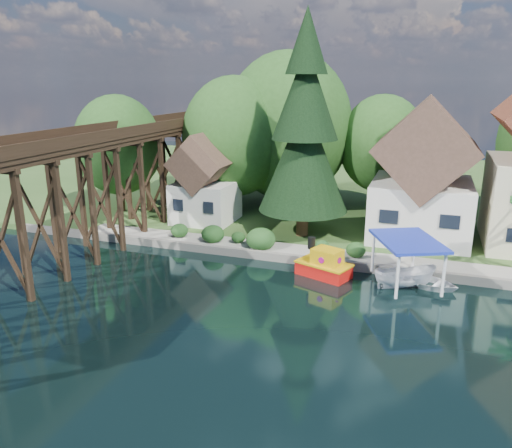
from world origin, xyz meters
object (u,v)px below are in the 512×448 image
object	(u,v)px
house_left	(423,179)
shed	(205,184)
tugboat	(324,265)
boat_canopy	(406,267)
trestle_bridge	(88,184)
conifer	(305,131)
boat_white_a	(426,280)

from	to	relation	value
house_left	shed	world-z (taller)	house_left
tugboat	boat_canopy	distance (m)	5.22
house_left	shed	xyz separation A→B (m)	(-18.00, -1.50, -1.31)
trestle_bridge	conifer	bearing A→B (deg)	29.60
trestle_bridge	shed	xyz separation A→B (m)	(5.00, 9.33, -1.52)
trestle_bridge	boat_white_a	world-z (taller)	trestle_bridge
shed	boat_canopy	xyz separation A→B (m)	(17.56, -8.41, -2.45)
boat_white_a	boat_canopy	size ratio (longest dim) A/B	0.67
house_left	tugboat	size ratio (longest dim) A/B	2.75
house_left	boat_canopy	size ratio (longest dim) A/B	1.85
shed	boat_white_a	world-z (taller)	shed
boat_white_a	boat_canopy	xyz separation A→B (m)	(-1.31, -0.71, 0.96)
trestle_bridge	boat_white_a	distance (m)	24.42
conifer	boat_white_a	size ratio (longest dim) A/B	4.35
tugboat	house_left	bearing A→B (deg)	59.86
trestle_bridge	boat_white_a	bearing A→B (deg)	3.90
conifer	tugboat	size ratio (longest dim) A/B	4.32
shed	boat_canopy	distance (m)	19.62
tugboat	trestle_bridge	bearing A→B (deg)	-176.24
house_left	boat_canopy	xyz separation A→B (m)	(-0.44, -9.91, -3.76)
house_left	shed	size ratio (longest dim) A/B	1.40
boat_white_a	tugboat	bearing A→B (deg)	114.03
conifer	boat_white_a	distance (m)	14.38
trestle_bridge	house_left	distance (m)	25.42
conifer	boat_canopy	distance (m)	13.32
trestle_bridge	boat_white_a	size ratio (longest dim) A/B	11.10
trestle_bridge	boat_canopy	bearing A→B (deg)	2.33
boat_canopy	shed	bearing A→B (deg)	154.40
house_left	shed	bearing A→B (deg)	-175.23
trestle_bridge	conifer	size ratio (longest dim) A/B	2.55
boat_canopy	boat_white_a	bearing A→B (deg)	28.47
conifer	boat_canopy	world-z (taller)	conifer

